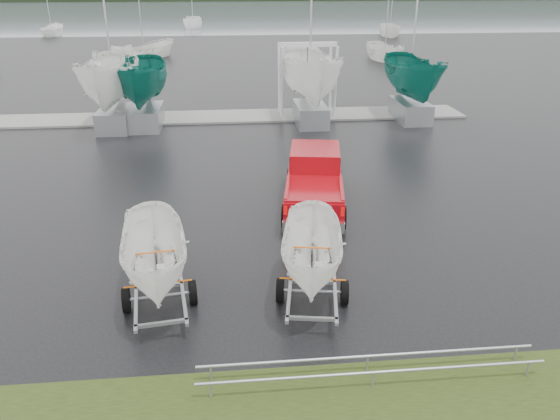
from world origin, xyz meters
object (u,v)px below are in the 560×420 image
(boat_hoist, at_px, (307,69))
(trailer_hitched, at_px, (315,208))
(pickup_truck, at_px, (315,178))
(trailer_parked, at_px, (151,208))

(boat_hoist, bearing_deg, trailer_hitched, -97.73)
(pickup_truck, height_order, trailer_hitched, trailer_hitched)
(trailer_parked, relative_size, boat_hoist, 1.14)
(trailer_hitched, bearing_deg, boat_hoist, 91.57)
(trailer_hitched, xyz_separation_m, boat_hoist, (2.63, 19.39, 0.20))
(trailer_hitched, bearing_deg, pickup_truck, 90.00)
(pickup_truck, relative_size, boat_hoist, 1.41)
(pickup_truck, xyz_separation_m, trailer_hitched, (-1.01, -6.18, 1.50))
(trailer_hitched, xyz_separation_m, trailer_parked, (-3.81, 0.15, 0.09))
(trailer_parked, xyz_separation_m, boat_hoist, (6.44, 19.24, 0.11))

